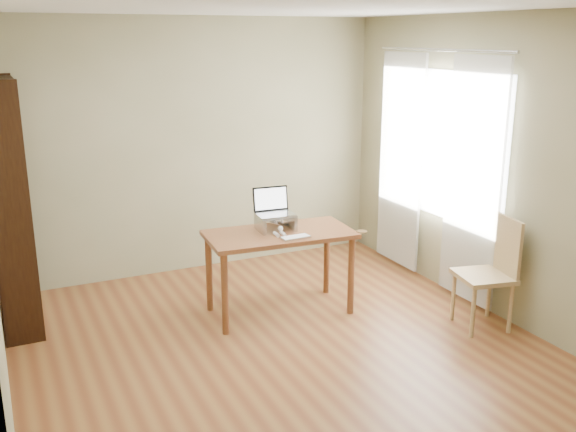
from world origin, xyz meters
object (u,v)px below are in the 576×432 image
(bookshelf, at_px, (9,206))
(keyboard, at_px, (295,237))
(desk, at_px, (280,244))
(chair, at_px, (491,268))
(laptop, at_px, (273,207))
(cat, at_px, (271,222))

(bookshelf, bearing_deg, keyboard, -24.11)
(bookshelf, xyz_separation_m, desk, (2.11, -0.75, -0.41))
(keyboard, height_order, chair, chair)
(desk, distance_m, laptop, 0.33)
(laptop, bearing_deg, cat, -131.41)
(laptop, xyz_separation_m, keyboard, (0.05, -0.36, -0.18))
(bookshelf, distance_m, cat, 2.19)
(laptop, height_order, keyboard, laptop)
(cat, xyz_separation_m, chair, (1.52, -1.13, -0.30))
(bookshelf, height_order, cat, bookshelf)
(desk, distance_m, cat, 0.21)
(desk, bearing_deg, chair, -29.84)
(bookshelf, height_order, laptop, bookshelf)
(cat, distance_m, chair, 1.92)
(desk, height_order, laptop, laptop)
(bookshelf, bearing_deg, cat, -16.95)
(laptop, bearing_deg, desk, -85.59)
(cat, bearing_deg, desk, -71.44)
(bookshelf, bearing_deg, laptop, -16.08)
(keyboard, bearing_deg, desk, 99.41)
(bookshelf, bearing_deg, desk, -19.45)
(bookshelf, xyz_separation_m, keyboard, (2.16, -0.97, -0.29))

